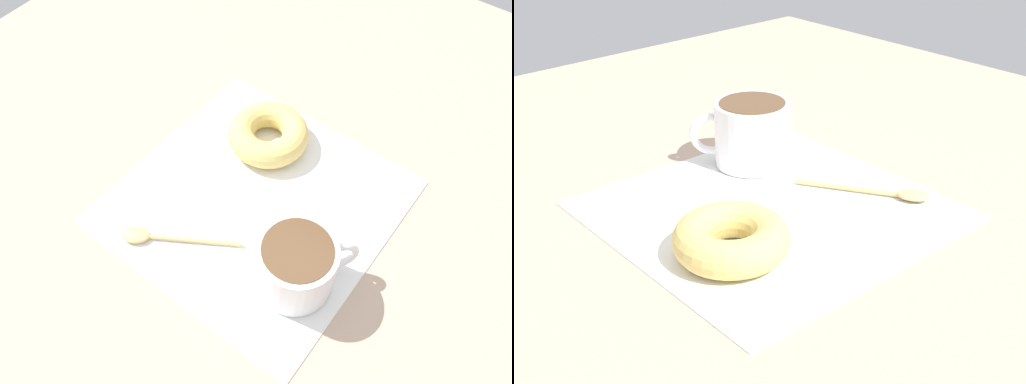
# 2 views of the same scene
# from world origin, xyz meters

# --- Properties ---
(ground_plane) EXTENTS (1.20, 1.20, 0.02)m
(ground_plane) POSITION_xyz_m (0.00, 0.00, -0.01)
(ground_plane) COLOR tan
(napkin) EXTENTS (0.33, 0.33, 0.00)m
(napkin) POSITION_xyz_m (-0.02, 0.02, 0.00)
(napkin) COLOR white
(napkin) RESTS_ON ground_plane
(coffee_cup) EXTENTS (0.10, 0.11, 0.08)m
(coffee_cup) POSITION_xyz_m (0.08, -0.05, 0.04)
(coffee_cup) COLOR white
(coffee_cup) RESTS_ON napkin
(donut) EXTENTS (0.11, 0.11, 0.04)m
(donut) POSITION_xyz_m (-0.06, 0.11, 0.02)
(donut) COLOR #E5C66B
(donut) RESTS_ON napkin
(spoon) EXTENTS (0.14, 0.09, 0.01)m
(spoon) POSITION_xyz_m (-0.09, -0.10, 0.01)
(spoon) COLOR #D8B772
(spoon) RESTS_ON napkin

